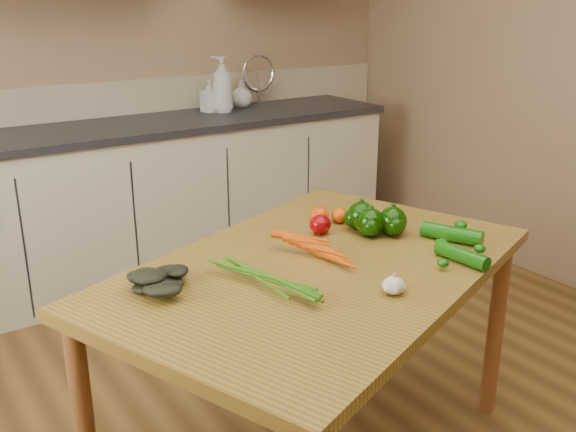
{
  "coord_description": "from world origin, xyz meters",
  "views": [
    {
      "loc": [
        -1.19,
        -1.2,
        1.56
      ],
      "look_at": [
        -0.01,
        0.56,
        0.84
      ],
      "focal_mm": 40.0,
      "sensor_mm": 36.0,
      "label": 1
    }
  ],
  "objects_px": {
    "pepper_a": "(370,223)",
    "tomato_a": "(320,224)",
    "carrot_bunch": "(300,256)",
    "zucchini_b": "(462,256)",
    "pepper_b": "(361,216)",
    "soap_bottle_b": "(209,96)",
    "garlic_bulb": "(394,285)",
    "tomato_b": "(320,215)",
    "table": "(318,288)",
    "leafy_greens": "(158,275)",
    "pepper_c": "(393,221)",
    "soap_bottle_c": "(241,94)",
    "tomato_c": "(340,215)",
    "zucchini_a": "(452,234)",
    "soap_bottle_a": "(222,84)"
  },
  "relations": [
    {
      "from": "pepper_c",
      "to": "tomato_b",
      "type": "xyz_separation_m",
      "value": [
        -0.14,
        0.24,
        -0.02
      ]
    },
    {
      "from": "pepper_a",
      "to": "tomato_c",
      "type": "bearing_deg",
      "value": 90.63
    },
    {
      "from": "soap_bottle_a",
      "to": "leafy_greens",
      "type": "bearing_deg",
      "value": -2.89
    },
    {
      "from": "leafy_greens",
      "to": "table",
      "type": "bearing_deg",
      "value": -11.02
    },
    {
      "from": "table",
      "to": "pepper_b",
      "type": "xyz_separation_m",
      "value": [
        0.31,
        0.17,
        0.14
      ]
    },
    {
      "from": "soap_bottle_a",
      "to": "tomato_b",
      "type": "distance_m",
      "value": 1.73
    },
    {
      "from": "garlic_bulb",
      "to": "tomato_b",
      "type": "relative_size",
      "value": 0.88
    },
    {
      "from": "table",
      "to": "leafy_greens",
      "type": "relative_size",
      "value": 8.14
    },
    {
      "from": "tomato_b",
      "to": "zucchini_b",
      "type": "relative_size",
      "value": 0.38
    },
    {
      "from": "soap_bottle_a",
      "to": "tomato_a",
      "type": "relative_size",
      "value": 4.29
    },
    {
      "from": "table",
      "to": "carrot_bunch",
      "type": "bearing_deg",
      "value": 146.71
    },
    {
      "from": "leafy_greens",
      "to": "tomato_a",
      "type": "height_order",
      "value": "leafy_greens"
    },
    {
      "from": "soap_bottle_b",
      "to": "tomato_c",
      "type": "bearing_deg",
      "value": 73.57
    },
    {
      "from": "pepper_b",
      "to": "tomato_b",
      "type": "height_order",
      "value": "pepper_b"
    },
    {
      "from": "leafy_greens",
      "to": "tomato_a",
      "type": "relative_size",
      "value": 2.62
    },
    {
      "from": "tomato_b",
      "to": "garlic_bulb",
      "type": "bearing_deg",
      "value": -106.9
    },
    {
      "from": "table",
      "to": "pepper_b",
      "type": "bearing_deg",
      "value": 7.34
    },
    {
      "from": "pepper_b",
      "to": "carrot_bunch",
      "type": "bearing_deg",
      "value": -157.93
    },
    {
      "from": "pepper_a",
      "to": "tomato_a",
      "type": "distance_m",
      "value": 0.18
    },
    {
      "from": "garlic_bulb",
      "to": "zucchini_a",
      "type": "distance_m",
      "value": 0.49
    },
    {
      "from": "zucchini_a",
      "to": "pepper_a",
      "type": "bearing_deg",
      "value": 135.18
    },
    {
      "from": "carrot_bunch",
      "to": "zucchini_b",
      "type": "distance_m",
      "value": 0.52
    },
    {
      "from": "table",
      "to": "soap_bottle_c",
      "type": "bearing_deg",
      "value": 45.63
    },
    {
      "from": "soap_bottle_c",
      "to": "tomato_b",
      "type": "bearing_deg",
      "value": -121.3
    },
    {
      "from": "tomato_c",
      "to": "zucchini_b",
      "type": "xyz_separation_m",
      "value": [
        0.09,
        -0.52,
        -0.0
      ]
    },
    {
      "from": "leafy_greens",
      "to": "pepper_c",
      "type": "distance_m",
      "value": 0.87
    },
    {
      "from": "soap_bottle_c",
      "to": "zucchini_a",
      "type": "relative_size",
      "value": 0.81
    },
    {
      "from": "tomato_b",
      "to": "soap_bottle_c",
      "type": "bearing_deg",
      "value": 68.99
    },
    {
      "from": "soap_bottle_a",
      "to": "zucchini_a",
      "type": "relative_size",
      "value": 1.56
    },
    {
      "from": "leafy_greens",
      "to": "tomato_a",
      "type": "distance_m",
      "value": 0.68
    },
    {
      "from": "pepper_a",
      "to": "tomato_b",
      "type": "xyz_separation_m",
      "value": [
        -0.07,
        0.2,
        -0.02
      ]
    },
    {
      "from": "pepper_b",
      "to": "soap_bottle_b",
      "type": "bearing_deg",
      "value": 79.62
    },
    {
      "from": "table",
      "to": "tomato_a",
      "type": "bearing_deg",
      "value": 31.92
    },
    {
      "from": "garlic_bulb",
      "to": "tomato_b",
      "type": "xyz_separation_m",
      "value": [
        0.18,
        0.6,
        0.01
      ]
    },
    {
      "from": "zucchini_a",
      "to": "tomato_b",
      "type": "bearing_deg",
      "value": 123.82
    },
    {
      "from": "zucchini_b",
      "to": "tomato_c",
      "type": "bearing_deg",
      "value": 99.31
    },
    {
      "from": "tomato_a",
      "to": "zucchini_b",
      "type": "relative_size",
      "value": 0.41
    },
    {
      "from": "soap_bottle_b",
      "to": "pepper_c",
      "type": "height_order",
      "value": "soap_bottle_b"
    },
    {
      "from": "soap_bottle_b",
      "to": "pepper_a",
      "type": "distance_m",
      "value": 1.93
    },
    {
      "from": "table",
      "to": "tomato_b",
      "type": "distance_m",
      "value": 0.4
    },
    {
      "from": "leafy_greens",
      "to": "pepper_b",
      "type": "xyz_separation_m",
      "value": [
        0.81,
        0.07,
        0.0
      ]
    },
    {
      "from": "pepper_b",
      "to": "pepper_c",
      "type": "bearing_deg",
      "value": -60.98
    },
    {
      "from": "carrot_bunch",
      "to": "pepper_a",
      "type": "relative_size",
      "value": 2.62
    },
    {
      "from": "pepper_c",
      "to": "zucchini_b",
      "type": "bearing_deg",
      "value": -87.83
    },
    {
      "from": "soap_bottle_c",
      "to": "tomato_a",
      "type": "height_order",
      "value": "soap_bottle_c"
    },
    {
      "from": "carrot_bunch",
      "to": "leafy_greens",
      "type": "distance_m",
      "value": 0.45
    },
    {
      "from": "tomato_c",
      "to": "zucchini_a",
      "type": "bearing_deg",
      "value": -61.44
    },
    {
      "from": "garlic_bulb",
      "to": "zucchini_a",
      "type": "height_order",
      "value": "zucchini_a"
    },
    {
      "from": "soap_bottle_b",
      "to": "garlic_bulb",
      "type": "xyz_separation_m",
      "value": [
        -0.6,
        -2.29,
        -0.21
      ]
    },
    {
      "from": "tomato_a",
      "to": "zucchini_a",
      "type": "xyz_separation_m",
      "value": [
        0.33,
        -0.31,
        -0.01
      ]
    }
  ]
}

